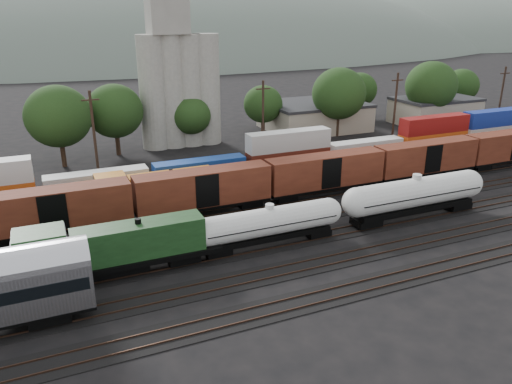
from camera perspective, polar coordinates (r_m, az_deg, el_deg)
name	(u,v)px	position (r m, az deg, el deg)	size (l,w,h in m)	color
ground	(245,228)	(52.36, -1.30, -4.10)	(600.00, 600.00, 0.00)	black
tracks	(245,227)	(52.34, -1.30, -4.05)	(180.00, 33.20, 0.20)	black
green_locomotive	(101,249)	(43.58, -17.29, -6.25)	(18.35, 3.24, 4.86)	black
tank_car_a	(270,223)	(47.38, 1.55, -3.56)	(15.51, 2.78, 4.06)	silver
tank_car_b	(415,194)	(56.32, 17.73, -0.24)	(18.09, 3.24, 4.74)	silver
orange_locomotive	(148,187)	(58.41, -12.25, 0.52)	(16.38, 2.73, 4.09)	black
boxcar_string	(325,172)	(60.82, 7.92, 2.33)	(169.00, 2.90, 4.20)	black
container_wall	(363,146)	(75.71, 12.18, 5.19)	(188.32, 2.60, 5.80)	black
grain_silo	(179,78)	(83.69, -8.85, 12.80)	(13.40, 5.00, 29.00)	#9A978D
industrial_sheds	(202,129)	(85.37, -6.23, 7.13)	(119.38, 17.26, 5.10)	#9E937F
tree_band	(141,107)	(81.63, -12.97, 9.42)	(166.84, 21.27, 14.46)	black
utility_poles	(184,127)	(70.35, -8.21, 7.33)	(122.20, 0.36, 12.00)	black
distant_hills	(114,87)	(310.02, -15.87, 11.44)	(860.00, 286.00, 130.00)	#59665B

